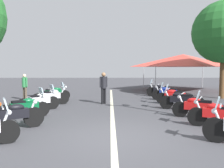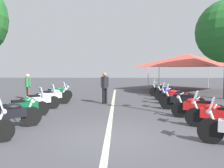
# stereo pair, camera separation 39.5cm
# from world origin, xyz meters

# --- Properties ---
(ground_plane) EXTENTS (80.00, 80.00, 0.00)m
(ground_plane) POSITION_xyz_m (0.00, 0.00, 0.00)
(ground_plane) COLOR #424247
(lane_centre_stripe) EXTENTS (19.82, 0.16, 0.01)m
(lane_centre_stripe) POSITION_xyz_m (4.19, 0.00, 0.00)
(lane_centre_stripe) COLOR beige
(lane_centre_stripe) RESTS_ON ground_plane
(motorcycle_left_row_1) EXTENTS (1.33, 1.86, 1.01)m
(motorcycle_left_row_1) POSITION_xyz_m (0.83, 3.26, 0.47)
(motorcycle_left_row_1) COLOR black
(motorcycle_left_row_1) RESTS_ON ground_plane
(motorcycle_left_row_2) EXTENTS (1.28, 1.71, 1.19)m
(motorcycle_left_row_2) POSITION_xyz_m (2.57, 3.44, 0.46)
(motorcycle_left_row_2) COLOR black
(motorcycle_left_row_2) RESTS_ON ground_plane
(motorcycle_left_row_3) EXTENTS (1.26, 1.68, 1.20)m
(motorcycle_left_row_3) POSITION_xyz_m (4.19, 3.39, 0.46)
(motorcycle_left_row_3) COLOR black
(motorcycle_left_row_3) RESTS_ON ground_plane
(motorcycle_left_row_4) EXTENTS (1.05, 1.86, 1.21)m
(motorcycle_left_row_4) POSITION_xyz_m (5.78, 3.26, 0.47)
(motorcycle_left_row_4) COLOR black
(motorcycle_left_row_4) RESTS_ON ground_plane
(motorcycle_left_row_5) EXTENTS (1.05, 1.85, 0.98)m
(motorcycle_left_row_5) POSITION_xyz_m (7.38, 3.49, 0.45)
(motorcycle_left_row_5) COLOR black
(motorcycle_left_row_5) RESTS_ON ground_plane
(motorcycle_right_row_1) EXTENTS (1.13, 1.93, 1.21)m
(motorcycle_right_row_1) POSITION_xyz_m (0.99, -3.50, 0.47)
(motorcycle_right_row_1) COLOR black
(motorcycle_right_row_1) RESTS_ON ground_plane
(motorcycle_right_row_2) EXTENTS (1.11, 1.86, 0.99)m
(motorcycle_right_row_2) POSITION_xyz_m (2.42, -3.35, 0.45)
(motorcycle_right_row_2) COLOR black
(motorcycle_right_row_2) RESTS_ON ground_plane
(motorcycle_right_row_3) EXTENTS (1.00, 1.99, 1.22)m
(motorcycle_right_row_3) POSITION_xyz_m (4.27, -3.27, 0.47)
(motorcycle_right_row_3) COLOR black
(motorcycle_right_row_3) RESTS_ON ground_plane
(motorcycle_right_row_4) EXTENTS (0.97, 1.97, 1.20)m
(motorcycle_right_row_4) POSITION_xyz_m (5.92, -3.41, 0.46)
(motorcycle_right_row_4) COLOR black
(motorcycle_right_row_4) RESTS_ON ground_plane
(motorcycle_right_row_5) EXTENTS (0.92, 1.94, 0.99)m
(motorcycle_right_row_5) POSITION_xyz_m (7.44, -3.45, 0.45)
(motorcycle_right_row_5) COLOR black
(motorcycle_right_row_5) RESTS_ON ground_plane
(motorcycle_right_row_6) EXTENTS (0.96, 2.04, 1.21)m
(motorcycle_right_row_6) POSITION_xyz_m (9.24, -3.46, 0.47)
(motorcycle_right_row_6) COLOR black
(motorcycle_right_row_6) RESTS_ON ground_plane
(traffic_cone_1) EXTENTS (0.36, 0.36, 0.61)m
(traffic_cone_1) POSITION_xyz_m (2.90, 4.55, 0.29)
(traffic_cone_1) COLOR orange
(traffic_cone_1) RESTS_ON ground_plane
(bystander_0) EXTENTS (0.36, 0.43, 1.62)m
(bystander_0) POSITION_xyz_m (7.64, 5.35, 0.94)
(bystander_0) COLOR brown
(bystander_0) RESTS_ON ground_plane
(bystander_1) EXTENTS (0.39, 0.41, 1.74)m
(bystander_1) POSITION_xyz_m (6.13, 0.45, 1.02)
(bystander_1) COLOR black
(bystander_1) RESTS_ON ground_plane
(roadside_tree_0) EXTENTS (3.98, 3.98, 6.26)m
(roadside_tree_0) POSITION_xyz_m (8.33, -7.20, 4.26)
(roadside_tree_0) COLOR brown
(roadside_tree_0) RESTS_ON ground_plane
(event_tent) EXTENTS (6.75, 6.75, 3.20)m
(event_tent) POSITION_xyz_m (13.77, -6.38, 2.65)
(event_tent) COLOR #E54C3F
(event_tent) RESTS_ON ground_plane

